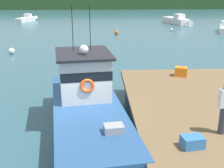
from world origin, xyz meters
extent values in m
plane|color=#2D5660|center=(0.00, 0.00, 0.00)|extent=(200.00, 200.00, 0.00)
cylinder|color=#4C3D2D|center=(2.20, 4.10, 0.50)|extent=(0.36, 0.36, 1.00)
cube|color=brown|center=(4.80, 0.00, 1.10)|extent=(6.00, 9.00, 0.20)
cube|color=#285184|center=(0.20, -0.39, 0.55)|extent=(3.61, 8.27, 1.10)
cone|color=#285184|center=(-0.50, 4.46, 0.55)|extent=(1.34, 1.94, 1.10)
cube|color=#234C9E|center=(0.20, -0.39, 1.00)|extent=(3.61, 8.12, 0.12)
cube|color=#285184|center=(0.20, -0.39, 1.16)|extent=(3.65, 8.28, 0.12)
cube|color=silver|center=(0.03, 0.80, 2.00)|extent=(2.19, 2.45, 1.80)
cube|color=black|center=(0.03, 0.80, 2.31)|extent=(2.22, 2.47, 0.36)
cube|color=#232328|center=(0.03, 0.80, 2.95)|extent=(2.47, 2.78, 0.10)
sphere|color=white|center=(0.07, 0.50, 3.18)|extent=(0.36, 0.36, 0.36)
cylinder|color=black|center=(-0.39, 1.24, 3.90)|extent=(0.03, 0.03, 1.80)
cylinder|color=black|center=(0.30, 1.34, 3.90)|extent=(0.03, 0.03, 1.80)
cube|color=#939399|center=(1.06, -2.49, 1.28)|extent=(0.66, 0.52, 0.36)
torus|color=orange|center=(0.20, -3.22, 1.16)|extent=(0.63, 0.63, 0.12)
torus|color=#EA5119|center=(0.19, -0.33, 2.00)|extent=(0.55, 0.18, 0.54)
cube|color=orange|center=(4.71, 3.29, 1.43)|extent=(0.71, 0.61, 0.45)
cube|color=#3370B2|center=(3.21, -3.44, 1.36)|extent=(0.67, 0.53, 0.33)
cylinder|color=#383842|center=(4.35, -2.67, 1.63)|extent=(0.22, 0.22, 0.86)
cube|color=silver|center=(11.92, 32.54, 0.43)|extent=(3.02, 4.94, 0.86)
cone|color=silver|center=(12.93, 29.78, 0.43)|extent=(1.21, 1.40, 0.86)
cube|color=silver|center=(12.21, 31.77, 1.18)|extent=(1.53, 1.52, 0.64)
cube|color=white|center=(-10.39, 36.29, 0.33)|extent=(2.52, 3.77, 0.66)
cone|color=white|center=(-9.47, 38.35, 0.33)|extent=(0.97, 1.09, 0.66)
cube|color=silver|center=(-10.13, 36.86, 0.90)|extent=(1.21, 1.20, 0.49)
sphere|color=silver|center=(-6.56, 13.98, 0.26)|extent=(0.51, 0.51, 0.51)
sphere|color=#EA5B19|center=(2.78, 23.59, 0.23)|extent=(0.47, 0.47, 0.47)
sphere|color=silver|center=(9.71, 25.82, 0.17)|extent=(0.34, 0.34, 0.34)
cube|color=#284723|center=(0.00, 62.00, 1.20)|extent=(120.00, 8.00, 2.40)
camera|label=1|loc=(0.61, -10.69, 5.56)|focal=47.81mm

